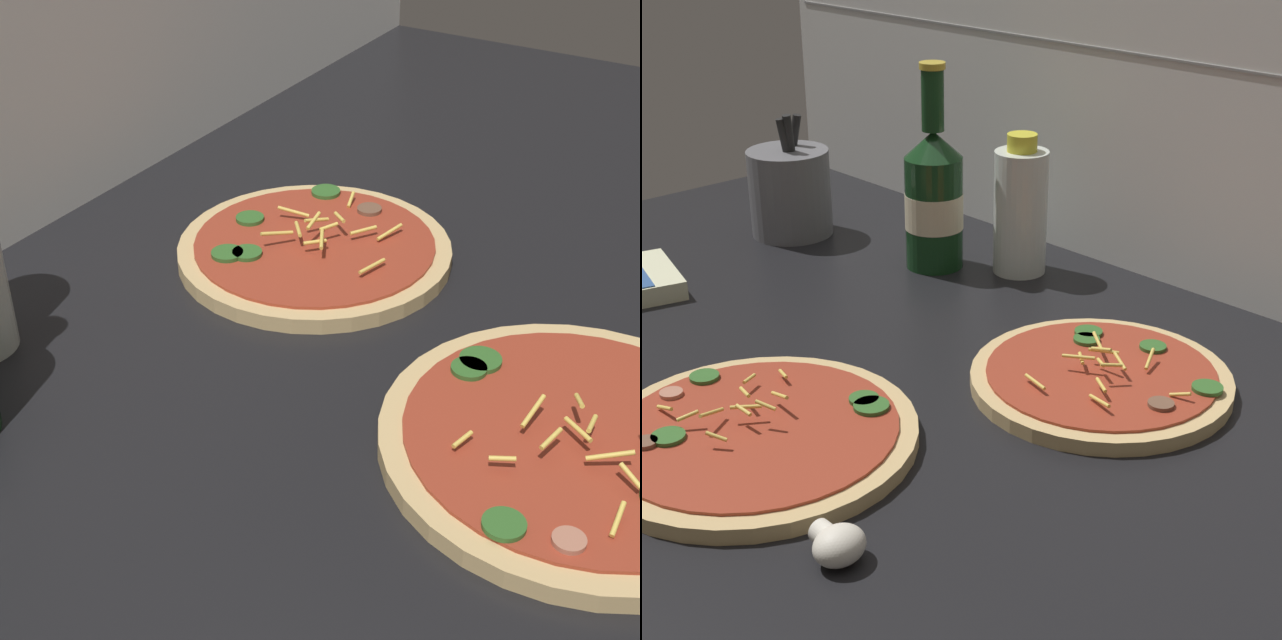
{
  "view_description": "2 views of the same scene",
  "coord_description": "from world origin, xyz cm",
  "views": [
    {
      "loc": [
        -62.15,
        -24.97,
        49.96
      ],
      "look_at": [
        -6.88,
        8.03,
        7.35
      ],
      "focal_mm": 55.0,
      "sensor_mm": 36.0,
      "label": 1
    },
    {
      "loc": [
        62.16,
        -52.29,
        50.41
      ],
      "look_at": [
        -6.01,
        12.26,
        6.81
      ],
      "focal_mm": 55.0,
      "sensor_mm": 36.0,
      "label": 2
    }
  ],
  "objects": [
    {
      "name": "counter_slab",
      "position": [
        0.0,
        0.0,
        1.25
      ],
      "size": [
        160.0,
        90.0,
        2.5
      ],
      "color": "black",
      "rests_on": "ground"
    },
    {
      "name": "pizza_far",
      "position": [
        8.51,
        17.87,
        3.39
      ],
      "size": [
        26.4,
        26.4,
        4.64
      ],
      "color": "tan",
      "rests_on": "counter_slab"
    },
    {
      "name": "pizza_near",
      "position": [
        -6.02,
        -13.41,
        3.39
      ],
      "size": [
        29.48,
        29.48,
        4.49
      ],
      "color": "tan",
      "rests_on": "counter_slab"
    }
  ]
}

